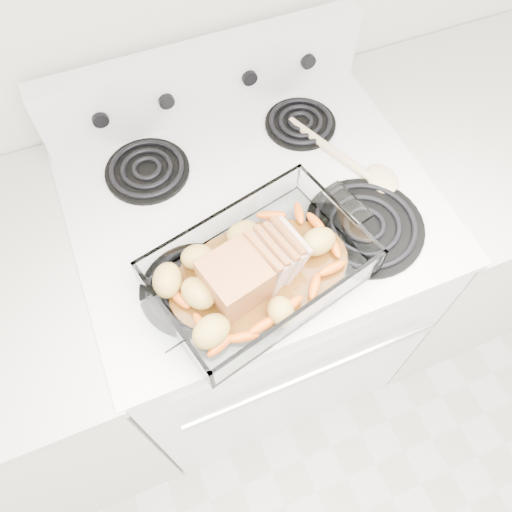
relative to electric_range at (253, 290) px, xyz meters
name	(u,v)px	position (x,y,z in m)	size (l,w,h in m)	color
electric_range	(253,290)	(0.00, 0.00, 0.00)	(0.78, 0.70, 1.12)	white
counter_left	(29,376)	(-0.67, 0.00, -0.02)	(0.58, 0.68, 0.93)	silver
counter_right	(442,223)	(0.66, 0.00, -0.02)	(0.58, 0.68, 0.93)	silver
baking_dish	(260,271)	(-0.06, -0.19, 0.48)	(0.40, 0.26, 0.08)	silver
pork_roast	(246,269)	(-0.09, -0.19, 0.51)	(0.20, 0.11, 0.09)	#955124
roast_vegetables	(250,254)	(-0.06, -0.15, 0.49)	(0.39, 0.21, 0.05)	orange
wooden_spoon	(358,165)	(0.25, -0.01, 0.46)	(0.16, 0.29, 0.02)	#CCB586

